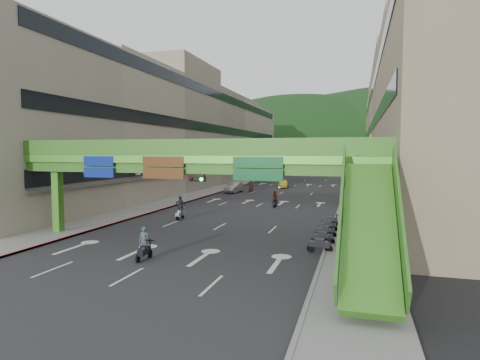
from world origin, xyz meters
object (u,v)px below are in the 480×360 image
at_px(scooter_rider_near, 144,245).
at_px(pedestrian_red, 376,236).
at_px(car_silver, 234,188).
at_px(overpass_near, 200,168).
at_px(car_yellow, 284,184).
at_px(scooter_rider_mid, 275,199).

height_order(scooter_rider_near, pedestrian_red, scooter_rider_near).
bearing_deg(car_silver, overpass_near, -71.63).
bearing_deg(overpass_near, car_yellow, 92.83).
height_order(car_yellow, pedestrian_red, pedestrian_red).
relative_size(scooter_rider_near, scooter_rider_mid, 1.07).
xyz_separation_m(overpass_near, pedestrian_red, (11.27, 2.62, -4.44)).
height_order(scooter_rider_near, scooter_rider_mid, scooter_rider_near).
bearing_deg(scooter_rider_mid, overpass_near, -93.51).
xyz_separation_m(scooter_rider_near, car_silver, (-6.24, 37.70, -0.14)).
relative_size(scooter_rider_mid, car_silver, 0.39).
relative_size(scooter_rider_mid, car_yellow, 0.44).
xyz_separation_m(scooter_rider_near, pedestrian_red, (12.96, 7.00, -0.14)).
bearing_deg(scooter_rider_near, pedestrian_red, 28.36).
bearing_deg(overpass_near, scooter_rider_mid, 86.49).
bearing_deg(car_yellow, overpass_near, -93.26).
xyz_separation_m(scooter_rider_mid, car_silver, (-9.12, 13.98, -0.17)).
height_order(overpass_near, scooter_rider_mid, overpass_near).
xyz_separation_m(scooter_rider_near, car_yellow, (-0.44, 47.58, -0.19)).
xyz_separation_m(overpass_near, scooter_rider_mid, (1.19, 19.34, -4.27)).
bearing_deg(scooter_rider_near, overpass_near, 68.81).
height_order(scooter_rider_mid, car_yellow, scooter_rider_mid).
xyz_separation_m(car_yellow, pedestrian_red, (13.40, -40.59, 0.05)).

